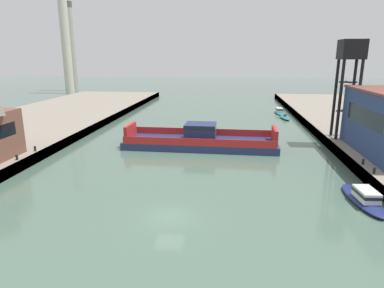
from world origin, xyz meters
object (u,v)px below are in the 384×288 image
object	(u,v)px
chain_ferry	(200,140)
crane_tower	(351,61)
moored_boat_mid_left	(364,198)
moored_boat_near_right	(279,111)
smokestack_distant_a	(65,39)
moored_boat_near_left	(285,118)
smokestack_distant_b	(70,45)

from	to	relation	value
chain_ferry	crane_tower	size ratio (longest dim) A/B	1.59
moored_boat_mid_left	crane_tower	bearing A→B (deg)	78.26
moored_boat_near_right	moored_boat_mid_left	bearing A→B (deg)	-89.06
moored_boat_mid_left	moored_boat_near_right	bearing A→B (deg)	90.94
chain_ferry	moored_boat_near_right	bearing A→B (deg)	63.88
moored_boat_near_right	moored_boat_mid_left	xyz separation A→B (m)	(0.85, -52.10, 0.07)
moored_boat_near_right	crane_tower	bearing A→B (deg)	-79.83
moored_boat_mid_left	smokestack_distant_a	size ratio (longest dim) A/B	0.22
chain_ferry	moored_boat_near_left	bearing A→B (deg)	57.58
chain_ferry	crane_tower	xyz separation A→B (m)	(21.85, 3.36, 11.78)
smokestack_distant_a	smokestack_distant_b	distance (m)	10.58
smokestack_distant_a	moored_boat_mid_left	bearing A→B (deg)	-50.98
moored_boat_mid_left	smokestack_distant_b	size ratio (longest dim) A/B	0.24
chain_ferry	moored_boat_near_left	size ratio (longest dim) A/B	4.00
chain_ferry	crane_tower	world-z (taller)	crane_tower
chain_ferry	smokestack_distant_a	size ratio (longest dim) A/B	0.62
moored_boat_near_right	crane_tower	world-z (taller)	crane_tower
moored_boat_near_left	smokestack_distant_a	xyz separation A→B (m)	(-72.50, 45.40, 19.44)
moored_boat_near_left	crane_tower	bearing A→B (deg)	-77.25
moored_boat_near_left	crane_tower	size ratio (longest dim) A/B	0.40
chain_ferry	smokestack_distant_a	xyz separation A→B (m)	(-55.83, 71.64, 18.63)
moored_boat_mid_left	smokestack_distant_b	world-z (taller)	smokestack_distant_b
moored_boat_mid_left	smokestack_distant_a	distance (m)	117.70
crane_tower	smokestack_distant_b	xyz separation A→B (m)	(-80.83, 78.24, 5.15)
moored_boat_mid_left	chain_ferry	bearing A→B (deg)	132.93
moored_boat_mid_left	smokestack_distant_a	world-z (taller)	smokestack_distant_a
chain_ferry	crane_tower	bearing A→B (deg)	8.75
moored_boat_near_right	crane_tower	size ratio (longest dim) A/B	0.49
moored_boat_near_right	smokestack_distant_b	size ratio (longest dim) A/B	0.21
chain_ferry	moored_boat_near_left	distance (m)	31.10
moored_boat_mid_left	crane_tower	xyz separation A→B (m)	(4.56, 21.95, 12.32)
moored_boat_near_left	moored_boat_near_right	bearing A→B (deg)	91.84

